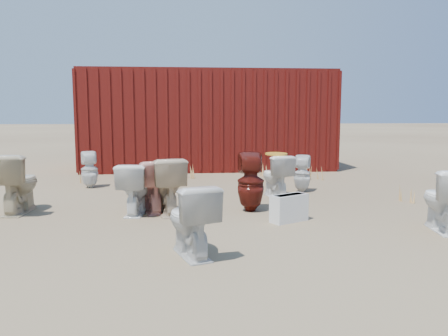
{
  "coord_description": "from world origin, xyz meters",
  "views": [
    {
      "loc": [
        -0.59,
        -5.97,
        1.39
      ],
      "look_at": [
        0.0,
        0.6,
        0.55
      ],
      "focal_mm": 35.0,
      "sensor_mm": 36.0,
      "label": 1
    }
  ],
  "objects": [
    {
      "name": "ground",
      "position": [
        0.0,
        0.0,
        0.0
      ],
      "size": [
        100.0,
        100.0,
        0.0
      ],
      "primitive_type": "plane",
      "color": "brown",
      "rests_on": "ground"
    },
    {
      "name": "shipping_container",
      "position": [
        0.0,
        5.2,
        1.2
      ],
      "size": [
        6.0,
        2.4,
        2.4
      ],
      "primitive_type": "cube",
      "color": "#470D0B",
      "rests_on": "ground"
    },
    {
      "name": "toilet_front_a",
      "position": [
        -1.28,
        0.01,
        0.36
      ],
      "size": [
        0.47,
        0.74,
        0.71
      ],
      "primitive_type": "imported",
      "rotation": [
        0.0,
        0.0,
        3.03
      ],
      "color": "white",
      "rests_on": "ground"
    },
    {
      "name": "toilet_front_pink",
      "position": [
        -1.06,
        0.14,
        0.37
      ],
      "size": [
        0.6,
        0.81,
        0.74
      ],
      "primitive_type": "imported",
      "rotation": [
        0.0,
        0.0,
        3.42
      ],
      "color": "tan",
      "rests_on": "ground"
    },
    {
      "name": "toilet_front_c",
      "position": [
        -0.54,
        -1.84,
        0.36
      ],
      "size": [
        0.6,
        0.79,
        0.72
      ],
      "primitive_type": "imported",
      "rotation": [
        0.0,
        0.0,
        3.47
      ],
      "color": "silver",
      "rests_on": "ground"
    },
    {
      "name": "toilet_front_maroon",
      "position": [
        0.33,
        0.05,
        0.42
      ],
      "size": [
        0.4,
        0.41,
        0.83
      ],
      "primitive_type": "imported",
      "rotation": [
        0.0,
        0.0,
        3.07
      ],
      "color": "#56150E",
      "rests_on": "ground"
    },
    {
      "name": "toilet_front_e",
      "position": [
        2.43,
        -1.2,
        0.38
      ],
      "size": [
        0.53,
        0.79,
        0.75
      ],
      "primitive_type": "imported",
      "rotation": [
        0.0,
        0.0,
        2.99
      ],
      "color": "white",
      "rests_on": "ground"
    },
    {
      "name": "toilet_back_a",
      "position": [
        -2.36,
        2.24,
        0.34
      ],
      "size": [
        0.37,
        0.38,
        0.68
      ],
      "primitive_type": "imported",
      "rotation": [
        0.0,
        0.0,
        3.4
      ],
      "color": "silver",
      "rests_on": "ground"
    },
    {
      "name": "toilet_back_beige_left",
      "position": [
        -2.92,
        0.23,
        0.42
      ],
      "size": [
        0.49,
        0.83,
        0.83
      ],
      "primitive_type": "imported",
      "rotation": [
        0.0,
        0.0,
        3.11
      ],
      "color": "#C5B490",
      "rests_on": "ground"
    },
    {
      "name": "toilet_back_beige_right",
      "position": [
        -0.85,
        -0.0,
        0.39
      ],
      "size": [
        0.61,
        0.85,
        0.79
      ],
      "primitive_type": "imported",
      "rotation": [
        0.0,
        0.0,
        3.38
      ],
      "color": "beige",
      "rests_on": "ground"
    },
    {
      "name": "toilet_back_yellowlid",
      "position": [
        0.9,
        1.04,
        0.35
      ],
      "size": [
        0.53,
        0.76,
        0.71
      ],
      "primitive_type": "imported",
      "rotation": [
        0.0,
        0.0,
        3.35
      ],
      "color": "white",
      "rests_on": "ground"
    },
    {
      "name": "toilet_back_e",
      "position": [
        1.46,
        1.47,
        0.32
      ],
      "size": [
        0.37,
        0.38,
        0.65
      ],
      "primitive_type": "imported",
      "rotation": [
        0.0,
        0.0,
        2.81
      ],
      "color": "silver",
      "rests_on": "ground"
    },
    {
      "name": "yellow_lid",
      "position": [
        0.9,
        1.04,
        0.72
      ],
      "size": [
        0.36,
        0.45,
        0.02
      ],
      "primitive_type": "ellipsoid",
      "color": "gold",
      "rests_on": "toilet_back_yellowlid"
    },
    {
      "name": "loose_tank",
      "position": [
        0.73,
        -0.59,
        0.17
      ],
      "size": [
        0.53,
        0.42,
        0.35
      ],
      "primitive_type": "cube",
      "rotation": [
        0.0,
        0.0,
        0.52
      ],
      "color": "silver",
      "rests_on": "ground"
    },
    {
      "name": "loose_lid_near",
      "position": [
        -1.18,
        3.18,
        0.01
      ],
      "size": [
        0.4,
        0.51,
        0.02
      ],
      "primitive_type": "ellipsoid",
      "rotation": [
        0.0,
        0.0,
        -0.05
      ],
      "color": "#C0B08B",
      "rests_on": "ground"
    },
    {
      "name": "loose_lid_far",
      "position": [
        -1.25,
        1.22,
        0.01
      ],
      "size": [
        0.51,
        0.57,
        0.02
      ],
      "primitive_type": "ellipsoid",
      "rotation": [
        0.0,
        0.0,
        0.38
      ],
      "color": "beige",
      "rests_on": "ground"
    },
    {
      "name": "weed_clump_a",
      "position": [
        -2.6,
        2.96,
        0.16
      ],
      "size": [
        0.36,
        0.36,
        0.33
      ],
      "primitive_type": "cone",
      "color": "tan",
      "rests_on": "ground"
    },
    {
      "name": "weed_clump_b",
      "position": [
        0.73,
        2.82,
        0.14
      ],
      "size": [
        0.32,
        0.32,
        0.28
      ],
      "primitive_type": "cone",
      "color": "tan",
      "rests_on": "ground"
    },
    {
      "name": "weed_clump_c",
      "position": [
        2.08,
        2.9,
        0.15
      ],
      "size": [
        0.36,
        0.36,
        0.31
      ],
      "primitive_type": "cone",
      "color": "tan",
      "rests_on": "ground"
    },
    {
      "name": "weed_clump_d",
      "position": [
        -0.55,
        3.31,
        0.15
      ],
      "size": [
        0.3,
        0.3,
        0.29
      ],
      "primitive_type": "cone",
      "color": "tan",
      "rests_on": "ground"
    },
    {
      "name": "weed_clump_e",
      "position": [
        1.01,
        3.32,
        0.14
      ],
      "size": [
        0.34,
        0.34,
        0.29
      ],
      "primitive_type": "cone",
      "color": "tan",
      "rests_on": "ground"
    },
    {
      "name": "weed_clump_f",
      "position": [
        2.87,
        0.46,
        0.12
      ],
      "size": [
        0.28,
        0.28,
        0.25
      ],
      "primitive_type": "cone",
      "color": "tan",
      "rests_on": "ground"
    }
  ]
}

